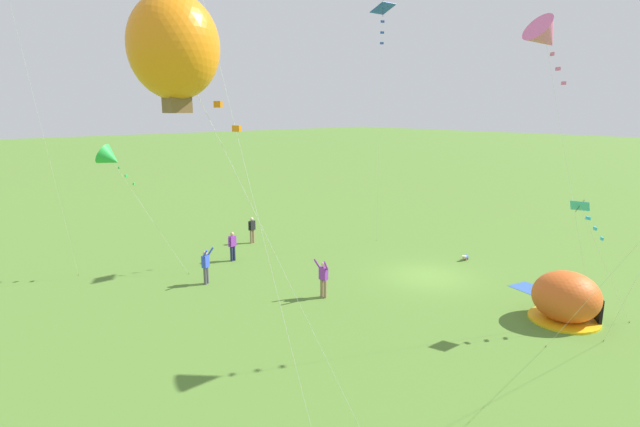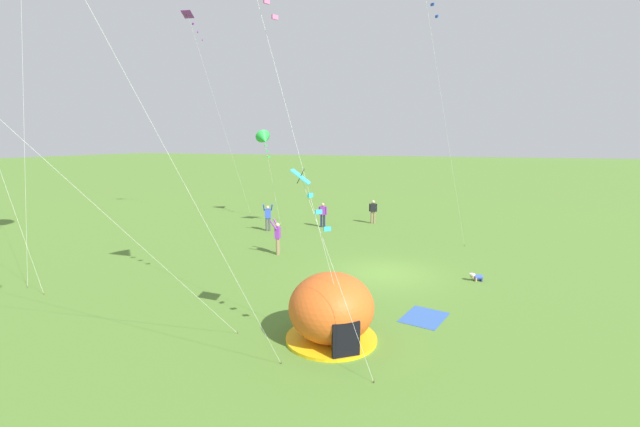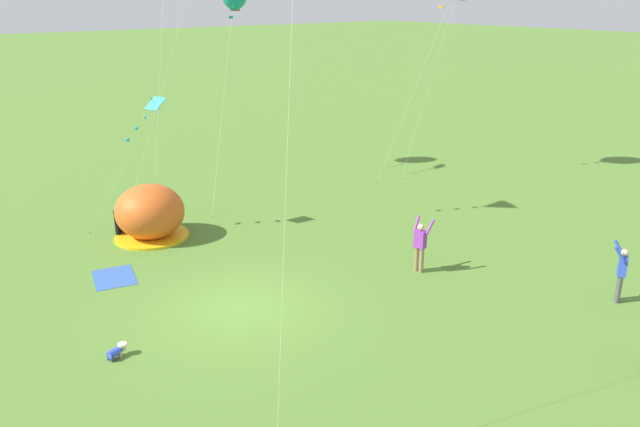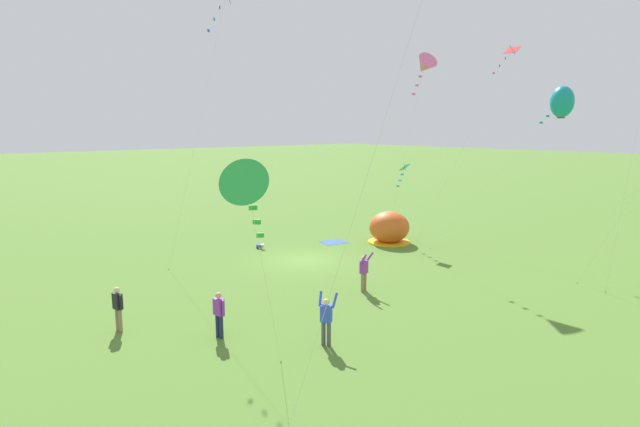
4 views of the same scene
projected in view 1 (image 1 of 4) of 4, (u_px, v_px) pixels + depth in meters
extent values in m
plane|color=#517A2D|center=(428.00, 276.00, 26.26)|extent=(300.00, 300.00, 0.00)
ellipsoid|color=#D8591E|center=(566.00, 296.00, 20.61)|extent=(2.70, 2.60, 2.10)
cylinder|color=yellow|center=(564.00, 319.00, 20.82)|extent=(2.81, 2.81, 0.10)
cube|color=black|center=(598.00, 310.00, 20.46)|extent=(0.58, 0.71, 1.10)
cube|color=#3359A5|center=(530.00, 289.00, 24.41)|extent=(1.95, 1.66, 0.01)
cylinder|color=blue|center=(466.00, 257.00, 29.05)|extent=(0.30, 0.37, 0.22)
sphere|color=tan|center=(464.00, 258.00, 28.83)|extent=(0.19, 0.19, 0.19)
cylinder|color=white|center=(464.00, 256.00, 28.81)|extent=(0.24, 0.24, 0.06)
cylinder|color=tan|center=(467.00, 259.00, 28.92)|extent=(0.07, 0.07, 0.17)
cylinder|color=tan|center=(463.00, 259.00, 29.03)|extent=(0.07, 0.07, 0.17)
cylinder|color=navy|center=(467.00, 258.00, 29.13)|extent=(0.09, 0.09, 0.13)
cylinder|color=navy|center=(465.00, 258.00, 29.22)|extent=(0.09, 0.09, 0.13)
cylinder|color=#1E2347|center=(231.00, 254.00, 28.75)|extent=(0.15, 0.15, 0.88)
cylinder|color=#1E2347|center=(234.00, 253.00, 28.90)|extent=(0.15, 0.15, 0.88)
cube|color=purple|center=(232.00, 241.00, 28.67)|extent=(0.30, 0.41, 0.60)
sphere|color=tan|center=(232.00, 234.00, 28.58)|extent=(0.22, 0.22, 0.22)
cylinder|color=purple|center=(229.00, 242.00, 28.48)|extent=(0.09, 0.09, 0.58)
cylinder|color=purple|center=(236.00, 240.00, 28.86)|extent=(0.09, 0.09, 0.58)
cylinder|color=#4C4C51|center=(207.00, 275.00, 25.13)|extent=(0.15, 0.15, 0.88)
cylinder|color=#4C4C51|center=(205.00, 276.00, 24.94)|extent=(0.15, 0.15, 0.88)
cube|color=blue|center=(205.00, 261.00, 24.88)|extent=(0.40, 0.45, 0.60)
sphere|color=beige|center=(205.00, 253.00, 24.79)|extent=(0.22, 0.22, 0.22)
cylinder|color=blue|center=(211.00, 251.00, 24.98)|extent=(0.35, 0.31, 0.50)
cylinder|color=blue|center=(205.00, 254.00, 24.49)|extent=(0.39, 0.21, 0.50)
cylinder|color=#8C7251|center=(325.00, 289.00, 23.19)|extent=(0.15, 0.15, 0.88)
cylinder|color=#8C7251|center=(322.00, 288.00, 23.31)|extent=(0.15, 0.15, 0.88)
cube|color=purple|center=(323.00, 273.00, 23.10)|extent=(0.41, 0.30, 0.60)
sphere|color=beige|center=(323.00, 264.00, 23.01)|extent=(0.22, 0.22, 0.22)
cylinder|color=purple|center=(326.00, 266.00, 22.72)|extent=(0.21, 0.39, 0.50)
cylinder|color=purple|center=(317.00, 263.00, 23.05)|extent=(0.09, 0.38, 0.50)
cylinder|color=#8C7251|center=(251.00, 237.00, 32.57)|extent=(0.15, 0.15, 0.88)
cylinder|color=#8C7251|center=(253.00, 236.00, 32.71)|extent=(0.15, 0.15, 0.88)
cube|color=black|center=(252.00, 225.00, 32.49)|extent=(0.29, 0.41, 0.60)
sphere|color=beige|center=(252.00, 219.00, 32.40)|extent=(0.22, 0.22, 0.22)
cylinder|color=black|center=(249.00, 226.00, 32.30)|extent=(0.09, 0.09, 0.58)
cylinder|color=black|center=(255.00, 225.00, 32.67)|extent=(0.09, 0.09, 0.58)
cylinder|color=silver|center=(292.00, 288.00, 10.81)|extent=(0.76, 4.46, 9.74)
ellipsoid|color=orange|center=(174.00, 46.00, 8.64)|extent=(1.58, 1.58, 1.82)
cube|color=brown|center=(177.00, 105.00, 8.84)|extent=(0.40, 0.40, 0.29)
cube|color=orange|center=(199.00, 79.00, 8.96)|extent=(0.21, 0.13, 0.12)
cube|color=orange|center=(218.00, 104.00, 9.23)|extent=(0.21, 0.08, 0.12)
cube|color=orange|center=(237.00, 129.00, 9.50)|extent=(0.21, 0.09, 0.12)
cylinder|color=silver|center=(43.00, 135.00, 22.65)|extent=(3.65, 2.65, 15.00)
cylinder|color=brown|center=(78.00, 275.00, 26.39)|extent=(0.03, 0.03, 0.06)
cylinder|color=silver|center=(623.00, 260.00, 13.84)|extent=(5.78, 4.95, 9.09)
cylinder|color=brown|center=(546.00, 346.00, 18.49)|extent=(0.03, 0.03, 0.06)
cylinder|color=silver|center=(379.00, 137.00, 30.09)|extent=(2.50, 2.67, 13.95)
cylinder|color=brown|center=(376.00, 240.00, 33.31)|extent=(0.03, 0.03, 0.06)
cube|color=blue|center=(383.00, 8.00, 26.87)|extent=(1.02, 1.09, 0.43)
cylinder|color=#332314|center=(383.00, 8.00, 26.87)|extent=(0.29, 0.31, 0.94)
cube|color=blue|center=(383.00, 22.00, 27.35)|extent=(0.15, 0.20, 0.12)
cube|color=blue|center=(382.00, 33.00, 27.75)|extent=(0.15, 0.20, 0.12)
cube|color=blue|center=(382.00, 43.00, 28.15)|extent=(0.18, 0.19, 0.12)
cylinder|color=brown|center=(603.00, 341.00, 18.93)|extent=(0.03, 0.03, 0.06)
cylinder|color=silver|center=(571.00, 192.00, 18.97)|extent=(1.33, 3.75, 11.10)
cylinder|color=brown|center=(593.00, 319.00, 20.84)|extent=(0.03, 0.03, 0.06)
cone|color=pink|center=(545.00, 36.00, 17.10)|extent=(1.58, 1.76, 1.49)
cube|color=pink|center=(552.00, 54.00, 17.36)|extent=(0.20, 0.17, 0.12)
cube|color=pink|center=(558.00, 69.00, 17.58)|extent=(0.21, 0.14, 0.12)
cube|color=pink|center=(564.00, 83.00, 17.80)|extent=(0.20, 0.15, 0.12)
cylinder|color=silver|center=(150.00, 217.00, 26.13)|extent=(2.80, 2.63, 6.16)
cylinder|color=brown|center=(189.00, 274.00, 26.58)|extent=(0.03, 0.03, 0.06)
cone|color=green|center=(110.00, 158.00, 25.67)|extent=(1.77, 1.76, 1.44)
cube|color=green|center=(119.00, 168.00, 25.74)|extent=(0.21, 0.14, 0.12)
cube|color=green|center=(126.00, 176.00, 25.79)|extent=(0.15, 0.20, 0.12)
cube|color=green|center=(134.00, 184.00, 25.84)|extent=(0.20, 0.16, 0.12)
cylinder|color=silver|center=(606.00, 267.00, 19.76)|extent=(1.46, 2.57, 5.04)
cylinder|color=brown|center=(629.00, 322.00, 20.57)|extent=(0.03, 0.03, 0.06)
cube|color=#33B7D1|center=(580.00, 206.00, 18.95)|extent=(0.77, 0.69, 0.42)
cylinder|color=#332314|center=(580.00, 206.00, 18.94)|extent=(0.19, 0.32, 0.45)
cube|color=#33B7D1|center=(588.00, 218.00, 19.13)|extent=(0.21, 0.11, 0.12)
cube|color=#33B7D1|center=(595.00, 228.00, 19.29)|extent=(0.18, 0.18, 0.12)
cube|color=#33B7D1|center=(602.00, 239.00, 19.45)|extent=(0.17, 0.19, 0.12)
cylinder|color=silver|center=(248.00, 176.00, 11.23)|extent=(2.81, 1.98, 14.36)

